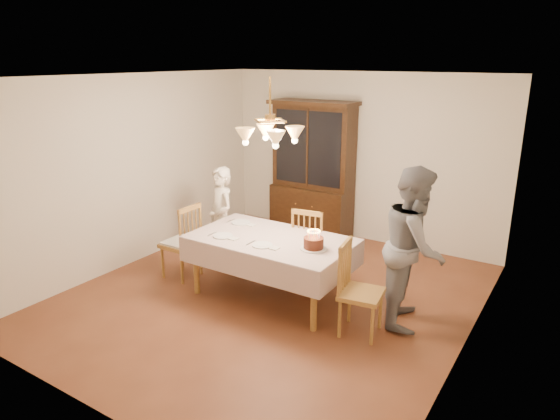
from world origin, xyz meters
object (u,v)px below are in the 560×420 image
Objects in this scene: dining_table at (271,244)px; chair_far_side at (311,248)px; elderly_woman at (221,218)px; china_hutch at (313,172)px; birthday_cake at (314,244)px.

chair_far_side is (0.18, 0.67, -0.24)m from dining_table.
elderly_woman is (-1.07, 0.40, 0.02)m from dining_table.
china_hutch is (-0.70, 2.25, 0.36)m from dining_table.
dining_table is at bearing 6.16° from elderly_woman.
chair_far_side is at bearing 75.24° from dining_table.
elderly_woman is at bearing -167.73° from chair_far_side.
dining_table is 1.15m from elderly_woman.
elderly_woman is at bearing 159.56° from dining_table.
elderly_woman is 1.73m from birthday_cake.
dining_table is 0.74m from chair_far_side.
china_hutch is at bearing 118.88° from chair_far_side.
china_hutch reaches higher than dining_table.
china_hutch reaches higher than birthday_cake.
china_hutch is 7.20× the size of birthday_cake.
dining_table is at bearing 175.99° from birthday_cake.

